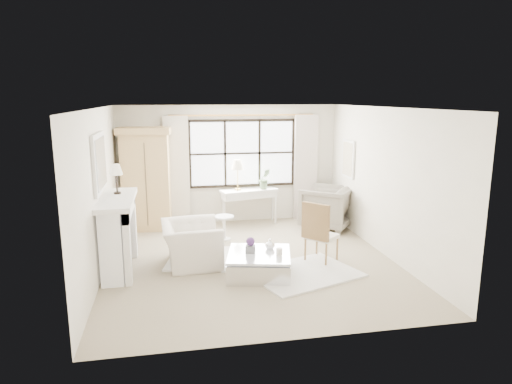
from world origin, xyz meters
TOP-DOWN VIEW (x-y plane):
  - floor at (0.00, 0.00)m, footprint 5.50×5.50m
  - ceiling at (0.00, 0.00)m, footprint 5.50×5.50m
  - wall_back at (0.00, 2.75)m, footprint 5.00×0.00m
  - wall_front at (0.00, -2.75)m, footprint 5.00×0.00m
  - wall_left at (-2.50, 0.00)m, footprint 0.00×5.50m
  - wall_right at (2.50, 0.00)m, footprint 0.00×5.50m
  - window_pane at (0.30, 2.73)m, footprint 2.40×0.02m
  - window_frame at (0.30, 2.72)m, footprint 2.50×0.04m
  - curtain_rod at (0.30, 2.67)m, footprint 3.30×0.04m
  - curtain_left at (-1.20, 2.65)m, footprint 0.55×0.10m
  - curtain_right at (1.80, 2.65)m, footprint 0.55×0.10m
  - fireplace at (-2.27, 0.00)m, footprint 0.58×1.66m
  - mirror_frame at (-2.47, 0.00)m, footprint 0.05×1.15m
  - mirror_glass at (-2.44, 0.00)m, footprint 0.02×1.00m
  - art_frame at (2.47, 1.70)m, footprint 0.04×0.62m
  - art_canvas at (2.45, 1.70)m, footprint 0.01×0.52m
  - mantel_lamp at (-2.25, 0.29)m, footprint 0.22×0.22m
  - armoire at (-1.87, 2.45)m, footprint 1.17×0.79m
  - console_table at (0.40, 2.46)m, footprint 1.37×0.71m
  - console_lamp at (0.15, 2.46)m, footprint 0.28×0.28m
  - orchid_plant at (0.77, 2.45)m, footprint 0.29×0.24m
  - side_table at (-0.31, 1.32)m, footprint 0.40×0.40m
  - rug_left at (-0.53, 0.19)m, footprint 2.06×1.65m
  - rug_right at (0.75, -0.76)m, footprint 2.03×1.77m
  - club_armchair at (-1.04, 0.06)m, footprint 1.04×1.17m
  - wingback_chair at (2.04, 1.77)m, footprint 1.43×1.43m
  - french_chair at (1.22, -0.25)m, footprint 0.68×0.68m
  - coffee_table at (0.02, -0.66)m, footprint 1.20×1.20m
  - planter_box at (-0.11, -0.61)m, footprint 0.19×0.19m
  - planter_flowers at (-0.11, -0.61)m, footprint 0.14×0.14m
  - pillar_candle at (0.32, -0.83)m, footprint 0.10×0.10m
  - coffee_vase at (0.24, -0.49)m, footprint 0.17×0.17m

SIDE VIEW (x-z plane):
  - floor at x=0.00m, z-range 0.00..0.00m
  - rug_right at x=0.75m, z-range 0.00..0.03m
  - rug_left at x=-0.53m, z-range 0.00..0.03m
  - coffee_table at x=0.02m, z-range -0.01..0.37m
  - french_chair at x=1.22m, z-range -0.23..0.85m
  - side_table at x=-0.31m, z-range 0.08..0.58m
  - club_armchair at x=-1.04m, z-range 0.00..0.74m
  - console_table at x=0.40m, z-range 0.00..0.80m
  - planter_box at x=-0.11m, z-range 0.38..0.50m
  - pillar_candle at x=0.32m, z-range 0.38..0.50m
  - coffee_vase at x=0.24m, z-range 0.38..0.55m
  - wingback_chair at x=2.04m, z-range 0.00..0.94m
  - planter_flowers at x=-0.11m, z-range 0.50..0.64m
  - fireplace at x=-2.27m, z-range 0.02..1.28m
  - orchid_plant at x=0.77m, z-range 0.80..1.28m
  - armoire at x=-1.87m, z-range 0.02..2.26m
  - curtain_left at x=-1.20m, z-range 0.00..2.47m
  - curtain_right at x=1.80m, z-range 0.00..2.47m
  - wall_left at x=-2.50m, z-range -1.40..4.10m
  - wall_right at x=2.50m, z-range -1.40..4.10m
  - wall_back at x=0.00m, z-range -1.15..3.85m
  - wall_front at x=0.00m, z-range -1.15..3.85m
  - console_lamp at x=0.15m, z-range 1.01..1.70m
  - art_frame at x=2.47m, z-range 1.14..1.96m
  - art_canvas at x=2.45m, z-range 1.19..1.91m
  - window_pane at x=0.30m, z-range 0.85..2.35m
  - window_frame at x=0.30m, z-range 0.85..2.35m
  - mantel_lamp at x=-2.25m, z-range 1.40..1.91m
  - mirror_frame at x=-2.47m, z-range 1.37..2.31m
  - mirror_glass at x=-2.44m, z-range 1.44..2.24m
  - curtain_rod at x=0.30m, z-range 2.45..2.49m
  - ceiling at x=0.00m, z-range 2.70..2.70m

